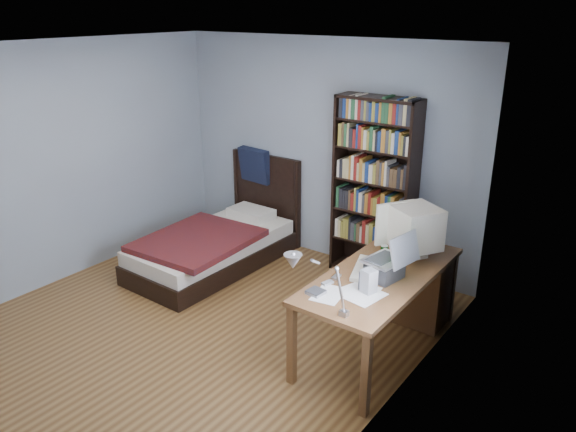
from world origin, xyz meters
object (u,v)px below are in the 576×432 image
object	(u,v)px
desk	(404,284)
speaker	(369,281)
soda_can	(384,252)
bookshelf	(374,190)
bed	(217,243)
crt_monitor	(413,228)
laptop	(387,266)
keyboard	(366,269)
desk_lamp	(302,268)

from	to	relation	value
desk	speaker	size ratio (longest dim) A/B	8.86
soda_can	bookshelf	xyz separation A→B (m)	(-0.63, 0.98, 0.19)
speaker	bed	world-z (taller)	bed
crt_monitor	bookshelf	distance (m)	1.11
crt_monitor	bookshelf	xyz separation A→B (m)	(-0.79, 0.77, -0.01)
crt_monitor	speaker	world-z (taller)	crt_monitor
soda_can	bookshelf	distance (m)	1.18
laptop	soda_can	bearing A→B (deg)	119.48
keyboard	speaker	xyz separation A→B (m)	(0.20, -0.32, 0.08)
desk	bookshelf	size ratio (longest dim) A/B	0.89
crt_monitor	soda_can	xyz separation A→B (m)	(-0.16, -0.20, -0.20)
desk_lamp	bed	distance (m)	2.93
desk_lamp	speaker	bearing A→B (deg)	82.90
speaker	bookshelf	distance (m)	1.82
desk_lamp	speaker	size ratio (longest dim) A/B	3.11
bed	laptop	bearing A→B (deg)	-12.33
speaker	soda_can	world-z (taller)	speaker
laptop	speaker	bearing A→B (deg)	-90.10
desk_lamp	bed	size ratio (longest dim) A/B	0.30
laptop	soda_can	xyz separation A→B (m)	(-0.19, 0.34, -0.06)
desk_lamp	soda_can	bearing A→B (deg)	93.91
crt_monitor	laptop	distance (m)	0.56
laptop	bookshelf	bearing A→B (deg)	121.94
laptop	keyboard	size ratio (longest dim) A/B	0.88
crt_monitor	bed	xyz separation A→B (m)	(-2.34, -0.03, -0.73)
keyboard	desk_lamp	bearing A→B (deg)	-103.55
desk	desk_lamp	distance (m)	1.81
speaker	soda_can	bearing A→B (deg)	123.56
desk_lamp	keyboard	xyz separation A→B (m)	(-0.10, 1.09, -0.47)
desk_lamp	bed	world-z (taller)	desk_lamp
desk_lamp	soda_can	distance (m)	1.47
keyboard	bed	world-z (taller)	bed
laptop	speaker	xyz separation A→B (m)	(-0.00, -0.30, -0.02)
desk_lamp	bookshelf	xyz separation A→B (m)	(-0.72, 2.38, -0.24)
keyboard	laptop	bearing A→B (deg)	-25.83
laptop	bookshelf	world-z (taller)	bookshelf
speaker	bed	size ratio (longest dim) A/B	0.10
crt_monitor	speaker	bearing A→B (deg)	-88.07
crt_monitor	speaker	xyz separation A→B (m)	(0.03, -0.84, -0.16)
desk_lamp	crt_monitor	bearing A→B (deg)	87.61
crt_monitor	bed	bearing A→B (deg)	-179.38
laptop	soda_can	distance (m)	0.39
soda_can	bed	size ratio (longest dim) A/B	0.06
desk	speaker	distance (m)	0.95
bookshelf	desk	bearing A→B (deg)	-45.43
crt_monitor	bed	distance (m)	2.45
laptop	speaker	world-z (taller)	laptop
speaker	keyboard	bearing A→B (deg)	138.37
desk	desk_lamp	world-z (taller)	desk_lamp
desk_lamp	keyboard	size ratio (longest dim) A/B	1.29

